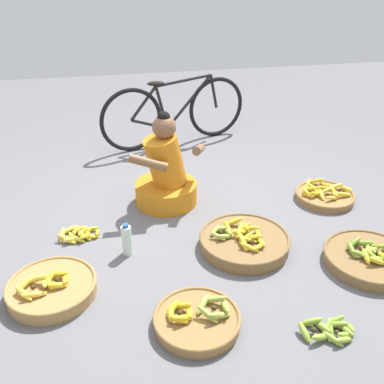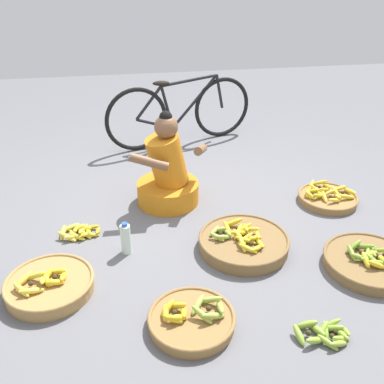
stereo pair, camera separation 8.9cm
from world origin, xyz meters
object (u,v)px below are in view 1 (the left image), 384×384
Objects in this scene: bicycle_leaning at (175,112)px; banana_basket_near_bicycle at (197,319)px; banana_basket_back_left at (51,288)px; loose_bananas_back_right at (329,330)px; loose_bananas_back_center at (78,234)px; water_bottle at (127,240)px; banana_basket_front_left at (370,258)px; banana_basket_mid_right at (244,241)px; banana_basket_mid_left at (325,195)px; vendor_woman_front at (166,175)px.

banana_basket_near_bicycle is (-0.36, -2.74, -0.31)m from bicycle_leaning.
loose_bananas_back_right is at bearing -23.00° from banana_basket_back_left.
loose_bananas_back_right is (1.53, -0.65, -0.02)m from banana_basket_back_left.
water_bottle is (0.35, -0.28, 0.09)m from loose_bananas_back_center.
bicycle_leaning is 2.69× the size of banana_basket_front_left.
banana_basket_mid_right is at bearing 103.44° from loose_bananas_back_right.
bicycle_leaning reaches higher than banana_basket_mid_right.
banana_basket_front_left is at bearing 13.29° from banana_basket_near_bicycle.
banana_basket_near_bicycle is 0.77× the size of banana_basket_mid_right.
banana_basket_back_left is 0.63m from loose_bananas_back_center.
banana_basket_mid_right is at bearing -18.04° from loose_bananas_back_center.
banana_basket_front_left is 1.23× the size of banana_basket_mid_left.
banana_basket_back_left is at bearing -146.19° from water_bottle.
bicycle_leaning reaches higher than banana_basket_back_left.
banana_basket_near_bicycle is 1.24m from loose_bananas_back_center.
banana_basket_front_left is 0.77m from loose_bananas_back_right.
banana_basket_back_left is 0.85× the size of banana_basket_mid_right.
vendor_woman_front is 0.78m from water_bottle.
banana_basket_back_left reaches higher than banana_basket_mid_left.
vendor_woman_front reaches higher than banana_basket_near_bicycle.
banana_basket_front_left is at bearing -69.61° from bicycle_leaning.
banana_basket_back_left is 1.66m from loose_bananas_back_right.
bicycle_leaning reaches higher than banana_basket_near_bicycle.
water_bottle is (-0.33, 0.76, 0.07)m from banana_basket_near_bicycle.
banana_basket_mid_right reaches higher than banana_basket_near_bicycle.
vendor_woman_front reaches higher than water_bottle.
banana_basket_front_left is 0.95× the size of banana_basket_mid_right.
bicycle_leaning is 6.76× the size of water_bottle.
banana_basket_back_left is (-2.10, 0.13, 0.00)m from banana_basket_front_left.
banana_basket_near_bicycle is (-1.27, -0.30, -0.00)m from banana_basket_front_left.
bicycle_leaning is 2.61m from banana_basket_back_left.
loose_bananas_back_center is (-1.17, 0.38, -0.03)m from banana_basket_mid_right.
vendor_woman_front is 1.78m from loose_bananas_back_right.
banana_basket_mid_left is 2.04× the size of water_bottle.
bicycle_leaning is 2.62m from banana_basket_front_left.
banana_basket_mid_left is 1.78m from water_bottle.
banana_basket_mid_right reaches higher than loose_bananas_back_center.
vendor_woman_front is 1.46× the size of banana_basket_back_left.
banana_basket_mid_right is at bearing 53.17° from banana_basket_near_bicycle.
vendor_woman_front is 3.27× the size of water_bottle.
loose_bananas_back_center is (0.14, 0.61, -0.03)m from banana_basket_back_left.
banana_basket_near_bicycle is at bearing -97.57° from bicycle_leaning.
banana_basket_near_bicycle is 2.04× the size of water_bottle.
water_bottle is (-0.39, -0.67, -0.14)m from vendor_woman_front.
banana_basket_front_left reaches higher than loose_bananas_back_center.
banana_basket_front_left is 0.90m from banana_basket_mid_left.
bicycle_leaning is (0.31, 1.31, 0.10)m from vendor_woman_front.
bicycle_leaning is 2.02m from loose_bananas_back_center.
banana_basket_back_left is at bearing -103.30° from loose_bananas_back_center.
banana_basket_mid_right is (0.44, -0.77, -0.20)m from vendor_woman_front.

